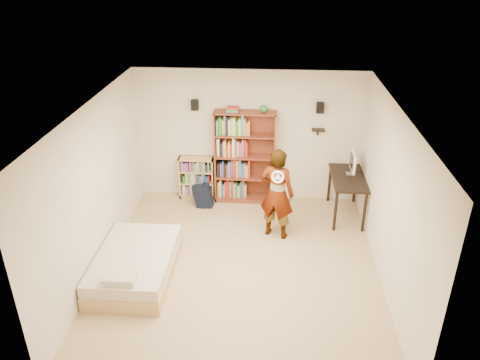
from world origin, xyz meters
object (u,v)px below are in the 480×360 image
object	(u,v)px
daybed	(135,261)
low_bookshelf	(197,178)
person	(277,194)
computer_desk	(346,196)
tall_bookshelf	(245,158)

from	to	relation	value
daybed	low_bookshelf	bearing A→B (deg)	78.10
daybed	person	bearing A→B (deg)	31.39
computer_desk	daybed	xyz separation A→B (m)	(-3.56, -2.17, -0.15)
tall_bookshelf	daybed	size ratio (longest dim) A/B	1.06
low_bookshelf	daybed	distance (m)	2.76
person	computer_desk	bearing A→B (deg)	-130.54
low_bookshelf	tall_bookshelf	bearing A→B (deg)	-2.40
person	tall_bookshelf	bearing A→B (deg)	-45.20
tall_bookshelf	person	distance (m)	1.46
low_bookshelf	daybed	xyz separation A→B (m)	(-0.57, -2.70, -0.18)
computer_desk	person	bearing A→B (deg)	-148.89
tall_bookshelf	low_bookshelf	xyz separation A→B (m)	(-1.00, 0.04, -0.51)
computer_desk	daybed	bearing A→B (deg)	-148.72
daybed	person	xyz separation A→B (m)	(2.22, 1.35, 0.58)
tall_bookshelf	daybed	xyz separation A→B (m)	(-1.57, -2.65, -0.69)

